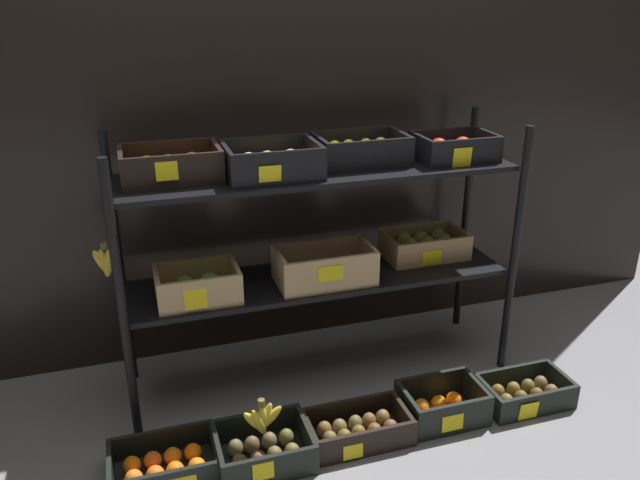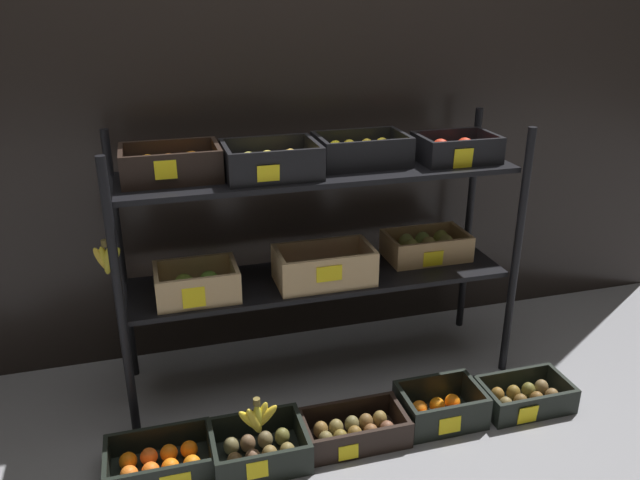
% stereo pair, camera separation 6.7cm
% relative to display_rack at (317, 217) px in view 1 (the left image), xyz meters
% --- Properties ---
extents(ground_plane, '(10.00, 10.00, 0.00)m').
position_rel_display_rack_xyz_m(ground_plane, '(0.01, 0.00, -0.70)').
color(ground_plane, gray).
extents(storefront_wall, '(3.92, 0.12, 2.03)m').
position_rel_display_rack_xyz_m(storefront_wall, '(0.01, 0.40, 0.31)').
color(storefront_wall, black).
rests_on(storefront_wall, ground_plane).
extents(display_rack, '(1.63, 0.42, 1.05)m').
position_rel_display_rack_xyz_m(display_rack, '(0.00, 0.00, 0.00)').
color(display_rack, black).
rests_on(display_rack, ground_plane).
extents(crate_ground_tangerine, '(0.36, 0.24, 0.10)m').
position_rel_display_rack_xyz_m(crate_ground_tangerine, '(-0.67, -0.43, -0.66)').
color(crate_ground_tangerine, black).
rests_on(crate_ground_tangerine, ground_plane).
extents(crate_ground_kiwi, '(0.33, 0.26, 0.12)m').
position_rel_display_rack_xyz_m(crate_ground_kiwi, '(-0.34, -0.46, -0.66)').
color(crate_ground_kiwi, black).
rests_on(crate_ground_kiwi, ground_plane).
extents(crate_ground_center_kiwi, '(0.37, 0.21, 0.11)m').
position_rel_display_rack_xyz_m(crate_ground_center_kiwi, '(0.01, -0.45, -0.66)').
color(crate_ground_center_kiwi, black).
rests_on(crate_ground_center_kiwi, ground_plane).
extents(crate_ground_right_tangerine, '(0.31, 0.22, 0.13)m').
position_rel_display_rack_xyz_m(crate_ground_right_tangerine, '(0.36, -0.43, -0.66)').
color(crate_ground_right_tangerine, black).
rests_on(crate_ground_right_tangerine, ground_plane).
extents(crate_ground_rightmost_kiwi, '(0.35, 0.21, 0.10)m').
position_rel_display_rack_xyz_m(crate_ground_rightmost_kiwi, '(0.71, -0.45, -0.66)').
color(crate_ground_rightmost_kiwi, black).
rests_on(crate_ground_rightmost_kiwi, ground_plane).
extents(banana_bunch_loose, '(0.15, 0.05, 0.14)m').
position_rel_display_rack_xyz_m(banana_bunch_loose, '(-0.34, -0.46, -0.53)').
color(banana_bunch_loose, brown).
rests_on(banana_bunch_loose, crate_ground_kiwi).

